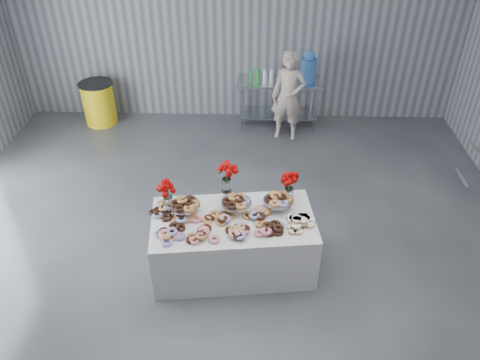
{
  "coord_description": "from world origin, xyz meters",
  "views": [
    {
      "loc": [
        0.31,
        -3.71,
        4.28
      ],
      "look_at": [
        0.16,
        0.97,
        0.94
      ],
      "focal_mm": 35.0,
      "sensor_mm": 36.0,
      "label": 1
    }
  ],
  "objects_px": {
    "water_jug": "(308,67)",
    "person": "(288,96)",
    "display_table": "(233,243)",
    "prep_table": "(278,95)",
    "trash_barrel": "(99,103)"
  },
  "relations": [
    {
      "from": "water_jug",
      "to": "person",
      "type": "xyz_separation_m",
      "value": [
        -0.35,
        -0.41,
        -0.36
      ]
    },
    {
      "from": "display_table",
      "to": "prep_table",
      "type": "height_order",
      "value": "prep_table"
    },
    {
      "from": "trash_barrel",
      "to": "display_table",
      "type": "bearing_deg",
      "value": -53.93
    },
    {
      "from": "prep_table",
      "to": "person",
      "type": "xyz_separation_m",
      "value": [
        0.15,
        -0.41,
        0.17
      ]
    },
    {
      "from": "person",
      "to": "trash_barrel",
      "type": "xyz_separation_m",
      "value": [
        -3.47,
        0.41,
        -0.39
      ]
    },
    {
      "from": "display_table",
      "to": "water_jug",
      "type": "xyz_separation_m",
      "value": [
        1.16,
        3.65,
        0.77
      ]
    },
    {
      "from": "display_table",
      "to": "trash_barrel",
      "type": "xyz_separation_m",
      "value": [
        -2.66,
        3.65,
        0.03
      ]
    },
    {
      "from": "water_jug",
      "to": "person",
      "type": "height_order",
      "value": "person"
    },
    {
      "from": "display_table",
      "to": "water_jug",
      "type": "bearing_deg",
      "value": 72.39
    },
    {
      "from": "display_table",
      "to": "prep_table",
      "type": "xyz_separation_m",
      "value": [
        0.66,
        3.65,
        0.24
      ]
    },
    {
      "from": "prep_table",
      "to": "water_jug",
      "type": "xyz_separation_m",
      "value": [
        0.5,
        -0.0,
        0.53
      ]
    },
    {
      "from": "water_jug",
      "to": "trash_barrel",
      "type": "bearing_deg",
      "value": 180.0
    },
    {
      "from": "water_jug",
      "to": "trash_barrel",
      "type": "height_order",
      "value": "water_jug"
    },
    {
      "from": "prep_table",
      "to": "water_jug",
      "type": "height_order",
      "value": "water_jug"
    },
    {
      "from": "display_table",
      "to": "person",
      "type": "bearing_deg",
      "value": 75.99
    }
  ]
}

